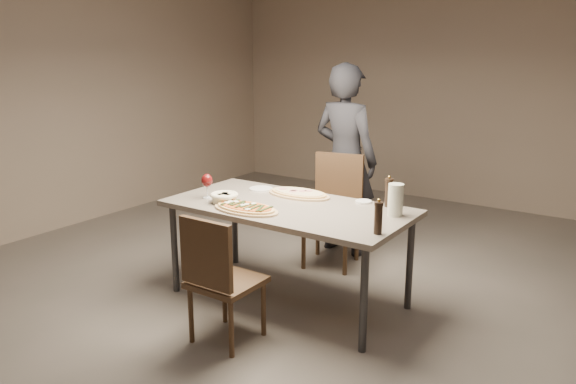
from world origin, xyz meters
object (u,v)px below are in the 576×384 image
Objects in this scene: zucchini_pizza at (246,208)px; pepper_mill_left at (389,192)px; carafe at (396,200)px; chair_far at (335,203)px; ham_pizza at (299,193)px; dining_table at (288,213)px; diner at (345,160)px; chair_near at (218,274)px; bread_basket at (224,197)px.

pepper_mill_left is at bearing 19.99° from zucchini_pizza.
carafe is 1.16m from chair_far.
carafe reaches higher than ham_pizza.
diner reaches higher than dining_table.
pepper_mill_left is at bearing 62.27° from chair_near.
dining_table is 0.49m from bread_basket.
carafe reaches higher than dining_table.
bread_basket is (-0.43, -0.21, 0.10)m from dining_table.
pepper_mill_left is 0.95m from chair_far.
ham_pizza is 0.92m from diner.
chair_far reaches higher than dining_table.
bread_basket is 0.90× the size of pepper_mill_left.
chair_near is at bearing -53.32° from bread_basket.
carafe is (1.19, 0.41, 0.07)m from bread_basket.
chair_far is at bearing 96.86° from dining_table.
diner is at bearing 94.97° from chair_near.
carafe is at bearing -53.73° from pepper_mill_left.
chair_far reaches higher than chair_near.
chair_near is (-0.62, -1.18, -0.37)m from pepper_mill_left.
ham_pizza is at bearing 100.42° from diner.
diner is at bearing 70.40° from zucchini_pizza.
diner reaches higher than zucchini_pizza.
diner is at bearing 133.11° from carafe.
bread_basket is at bearing 61.71° from chair_far.
dining_table is 3.43× the size of zucchini_pizza.
bread_basket is at bearing 126.43° from chair_near.
ham_pizza is at bearing 54.81° from bread_basket.
diner reaches higher than bread_basket.
chair_near is at bearing -126.72° from carafe.
dining_table is at bearing 38.61° from zucchini_pizza.
pepper_mill_left is at bearing 11.68° from ham_pizza.
diner is at bearing 79.51° from bread_basket.
pepper_mill_left is 0.27× the size of chair_near.
pepper_mill_left is 1.04× the size of carafe.
zucchini_pizza is 2.35× the size of carafe.
dining_table is 1.03× the size of diner.
zucchini_pizza is at bearing -152.76° from carafe.
ham_pizza is 0.85m from carafe.
diner is (-0.18, 2.00, 0.39)m from chair_near.
chair_near is at bearing -81.20° from ham_pizza.
chair_far reaches higher than zucchini_pizza.
chair_far is (0.07, 1.18, -0.22)m from zucchini_pizza.
bread_basket is at bearing -121.49° from ham_pizza.
ham_pizza is 0.31× the size of diner.
chair_near is at bearing 82.00° from chair_far.
bread_basket reaches higher than ham_pizza.
pepper_mill_left reaches higher than carafe.
chair_near is 0.50× the size of diner.
bread_basket reaches higher than dining_table.
diner is at bearing 99.06° from ham_pizza.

